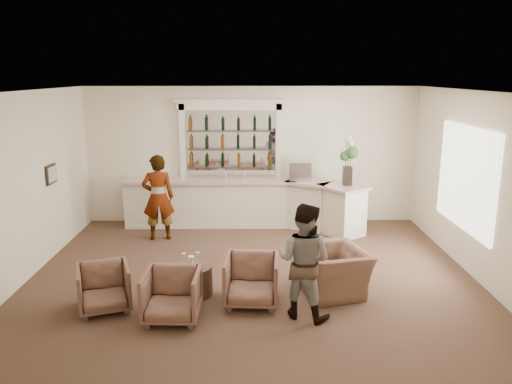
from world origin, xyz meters
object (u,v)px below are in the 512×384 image
armchair_right (252,280)px  armchair_left (104,288)px  armchair_far (333,270)px  sommelier (158,197)px  flower_vase (348,157)px  espresso_machine (300,171)px  guest (304,261)px  armchair_center (172,295)px  bar_counter (245,203)px  cocktail_table (192,280)px

armchair_right → armchair_left: bearing=-171.5°
armchair_far → sommelier: bearing=-144.7°
armchair_right → flower_vase: (2.16, 3.58, 1.38)m
armchair_right → espresso_machine: espresso_machine is taller
guest → armchair_center: bearing=30.2°
sommelier → guest: bearing=117.1°
armchair_right → bar_counter: bearing=95.9°
sommelier → armchair_left: 3.47m
espresso_machine → armchair_left: bearing=-125.8°
armchair_left → flower_vase: 6.00m
armchair_right → flower_vase: bearing=62.6°
bar_counter → armchair_right: (0.16, -4.12, -0.18)m
espresso_machine → guest: bearing=-92.0°
guest → armchair_far: (0.60, 0.87, -0.51)m
armchair_left → armchair_center: (1.11, -0.33, 0.02)m
armchair_center → espresso_machine: size_ratio=1.64×
bar_counter → armchair_far: bearing=-67.5°
armchair_far → armchair_center: bearing=-85.1°
bar_counter → armchair_far: (1.53, -3.68, -0.20)m
armchair_right → guest: bearing=-25.5°
bar_counter → cocktail_table: bearing=-102.5°
armchair_center → armchair_far: bearing=22.3°
sommelier → flower_vase: size_ratio=1.70×
guest → armchair_left: size_ratio=2.23×
armchair_center → espresso_machine: espresso_machine is taller
bar_counter → armchair_center: size_ratio=6.83×
cocktail_table → armchair_right: bearing=-18.7°
armchair_right → espresso_machine: (1.15, 4.13, 0.97)m
cocktail_table → armchair_left: (-1.30, -0.53, 0.11)m
guest → flower_vase: size_ratio=1.58×
cocktail_table → guest: guest is taller
cocktail_table → flower_vase: flower_vase is taller
sommelier → armchair_right: (2.04, -3.22, -0.56)m
sommelier → espresso_machine: 3.34m
armchair_center → armchair_far: size_ratio=0.73×
armchair_far → espresso_machine: espresso_machine is taller
bar_counter → guest: 4.66m
armchair_left → espresso_machine: bearing=32.2°
cocktail_table → armchair_far: size_ratio=0.60×
cocktail_table → sommelier: (-1.04, 2.88, 0.70)m
cocktail_table → armchair_center: size_ratio=0.83×
armchair_right → armchair_far: size_ratio=0.75×
armchair_center → armchair_right: armchair_right is taller
sommelier → armchair_center: (0.86, -3.74, -0.57)m
guest → armchair_center: guest is taller
armchair_center → flower_vase: 5.47m
armchair_center → armchair_right: 1.29m
armchair_right → armchair_center: bearing=-152.7°
guest → espresso_machine: (0.37, 4.57, 0.48)m
armchair_right → flower_vase: size_ratio=0.77×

